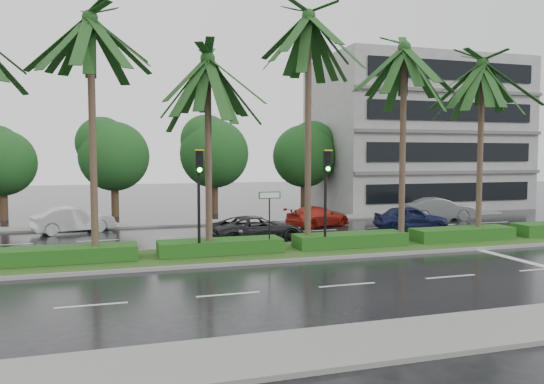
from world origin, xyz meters
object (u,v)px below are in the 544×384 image
object	(u,v)px
car_white	(73,220)
car_darkgrey	(256,229)
signal_median_left	(199,187)
car_grey	(440,209)
street_sign	(270,206)
car_red	(318,217)
car_blue	(411,218)

from	to	relation	value
car_white	car_darkgrey	distance (m)	10.70
signal_median_left	car_grey	distance (m)	19.79
car_darkgrey	car_white	bearing A→B (deg)	45.32
signal_median_left	car_darkgrey	xyz separation A→B (m)	(3.43, 3.79, -2.34)
car_darkgrey	car_grey	distance (m)	15.00
street_sign	car_darkgrey	world-z (taller)	street_sign
signal_median_left	car_white	size ratio (longest dim) A/B	1.01
street_sign	car_white	distance (m)	12.91
car_red	car_grey	xyz separation A→B (m)	(9.00, 0.75, 0.12)
street_sign	car_red	world-z (taller)	street_sign
street_sign	car_white	bearing A→B (deg)	130.40
car_red	car_white	bearing A→B (deg)	62.69
car_white	car_red	world-z (taller)	car_white
signal_median_left	street_sign	distance (m)	3.13
street_sign	car_red	bearing A→B (deg)	55.62
car_white	car_grey	world-z (taller)	car_grey
street_sign	car_darkgrey	distance (m)	3.92
car_grey	car_darkgrey	bearing A→B (deg)	124.66
car_white	car_darkgrey	world-z (taller)	car_white
signal_median_left	car_grey	size ratio (longest dim) A/B	0.99
car_blue	signal_median_left	bearing A→B (deg)	123.58
street_sign	car_blue	distance (m)	11.33
street_sign	car_white	size ratio (longest dim) A/B	0.60
car_white	car_grey	xyz separation A→B (m)	(22.82, -0.99, 0.01)
street_sign	car_grey	size ratio (longest dim) A/B	0.59
car_red	car_grey	distance (m)	9.03
car_red	car_blue	xyz separation A→B (m)	(4.50, -2.91, 0.08)
car_red	car_darkgrey	bearing A→B (deg)	110.97
car_blue	car_grey	world-z (taller)	car_grey
street_sign	car_grey	bearing A→B (deg)	31.21
signal_median_left	car_white	distance (m)	11.52
car_darkgrey	car_blue	bearing A→B (deg)	-90.47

